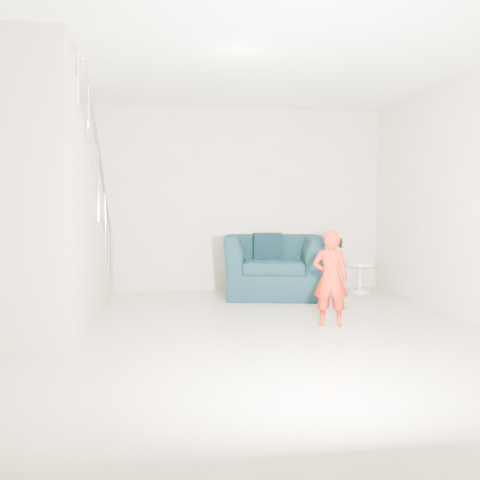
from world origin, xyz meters
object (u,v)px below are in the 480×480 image
object	(u,v)px
armchair	(273,265)
side_table	(360,272)
toddler	(330,278)
staircase	(37,236)

from	to	relation	value
armchair	side_table	world-z (taller)	armchair
side_table	toddler	bearing A→B (deg)	-118.63
side_table	staircase	size ratio (longest dim) A/B	0.12
side_table	staircase	distance (m)	4.46
armchair	toddler	bearing A→B (deg)	-72.68
side_table	armchair	bearing A→B (deg)	-174.32
toddler	staircase	size ratio (longest dim) A/B	0.28
armchair	toddler	distance (m)	1.87
armchair	side_table	distance (m)	1.33
side_table	staircase	bearing A→B (deg)	-156.99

